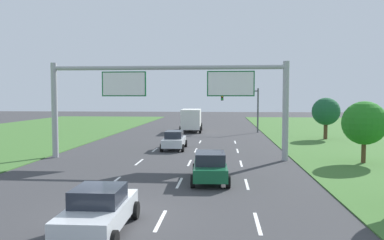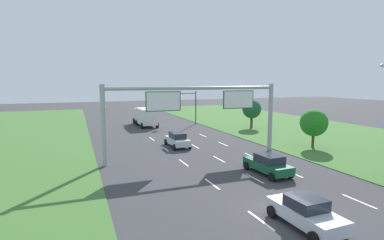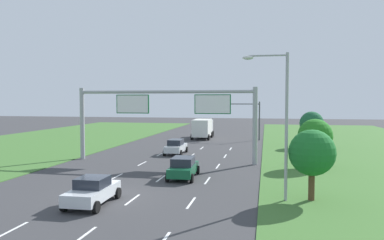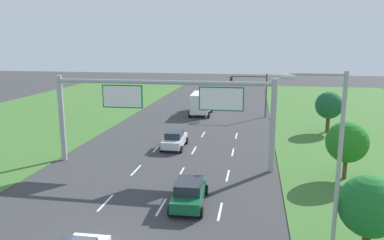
# 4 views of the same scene
# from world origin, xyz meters

# --- Properties ---
(ground_plane) EXTENTS (200.00, 200.00, 0.00)m
(ground_plane) POSITION_xyz_m (0.00, 0.00, 0.00)
(ground_plane) COLOR #38383A
(grass_verge_right) EXTENTS (24.00, 120.00, 0.06)m
(grass_verge_right) POSITION_xyz_m (21.00, 10.00, 0.03)
(grass_verge_right) COLOR #3D6B2D
(grass_verge_right) RESTS_ON ground_plane
(lane_dashes_inner_left) EXTENTS (0.14, 44.40, 0.01)m
(lane_dashes_inner_left) POSITION_xyz_m (-1.75, 3.00, 0.00)
(lane_dashes_inner_left) COLOR white
(lane_dashes_inner_left) RESTS_ON ground_plane
(lane_dashes_inner_right) EXTENTS (0.14, 44.40, 0.01)m
(lane_dashes_inner_right) POSITION_xyz_m (1.75, 3.00, 0.00)
(lane_dashes_inner_right) COLOR white
(lane_dashes_inner_right) RESTS_ON ground_plane
(lane_dashes_slip) EXTENTS (0.14, 44.40, 0.01)m
(lane_dashes_slip) POSITION_xyz_m (5.25, 3.00, 0.00)
(lane_dashes_slip) COLOR white
(lane_dashes_slip) RESTS_ON ground_plane
(car_near_red) EXTENTS (2.13, 4.40, 1.57)m
(car_near_red) POSITION_xyz_m (3.33, 6.59, 0.80)
(car_near_red) COLOR #145633
(car_near_red) RESTS_ON ground_plane
(car_lead_silver) EXTENTS (2.02, 4.19, 1.59)m
(car_lead_silver) POSITION_xyz_m (-0.16, 18.55, 0.80)
(car_lead_silver) COLOR silver
(car_lead_silver) RESTS_ON ground_plane
(car_mid_lane) EXTENTS (2.07, 4.12, 1.54)m
(car_mid_lane) POSITION_xyz_m (-0.08, -1.37, 0.77)
(car_mid_lane) COLOR silver
(car_mid_lane) RESTS_ON ground_plane
(box_truck) EXTENTS (2.84, 7.55, 2.91)m
(box_truck) POSITION_xyz_m (-0.06, 35.67, 1.61)
(box_truck) COLOR silver
(box_truck) RESTS_ON ground_plane
(sign_gantry) EXTENTS (17.24, 0.44, 7.00)m
(sign_gantry) POSITION_xyz_m (0.20, 13.46, 4.89)
(sign_gantry) COLOR #9EA0A5
(sign_gantry) RESTS_ON ground_plane
(traffic_light_mast) EXTENTS (4.76, 0.49, 5.60)m
(traffic_light_mast) POSITION_xyz_m (6.49, 34.42, 3.87)
(traffic_light_mast) COLOR #47494F
(traffic_light_mast) RESTS_ON ground_plane
(roadside_tree_mid) EXTENTS (2.93, 2.93, 4.23)m
(roadside_tree_mid) POSITION_xyz_m (13.48, 12.64, 2.75)
(roadside_tree_mid) COLOR #513823
(roadside_tree_mid) RESTS_ON ground_plane
(roadside_tree_far) EXTENTS (2.89, 2.89, 4.43)m
(roadside_tree_far) POSITION_xyz_m (14.84, 27.13, 2.96)
(roadside_tree_far) COLOR #513823
(roadside_tree_far) RESTS_ON ground_plane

